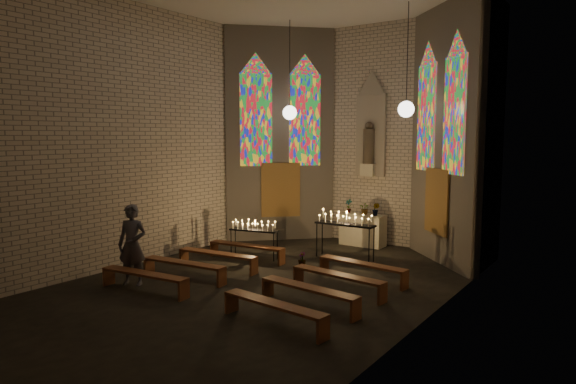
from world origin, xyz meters
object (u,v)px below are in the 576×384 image
Objects in this scene: votive_stand_right at (345,221)px; visitor at (132,245)px; aisle_flower_pot at (302,259)px; altar at (363,230)px; votive_stand_left at (254,227)px.

votive_stand_right is 0.92× the size of visitor.
votive_stand_right is (0.57, 1.34, 0.91)m from aisle_flower_pot.
votive_stand_left is (-1.76, -3.35, 0.39)m from altar.
votive_stand_left is at bearing 55.61° from visitor.
visitor is at bearing -121.93° from votive_stand_right.
votive_stand_right is (0.40, -1.94, 0.60)m from altar.
aisle_flower_pot is 0.21× the size of votive_stand_right.
altar reaches higher than aisle_flower_pot.
altar is 3.81m from votive_stand_left.
altar is 3.30m from aisle_flower_pot.
votive_stand_left is at bearing -177.32° from aisle_flower_pot.
votive_stand_left reaches higher than aisle_flower_pot.
votive_stand_right reaches higher than altar.
altar is at bearing 99.59° from votive_stand_right.
visitor reaches higher than aisle_flower_pot.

